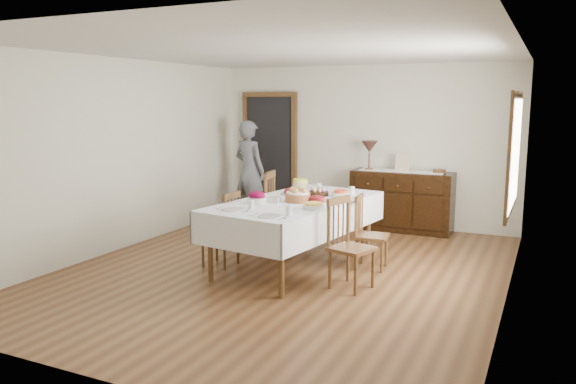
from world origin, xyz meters
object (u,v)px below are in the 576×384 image
at_px(table_lamp, 369,148).
at_px(sideboard, 402,201).
at_px(chair_left_near, 223,229).
at_px(chair_left_far, 259,211).
at_px(dining_table, 296,208).
at_px(chair_right_far, 368,232).
at_px(person, 250,168).
at_px(chair_right_near, 348,243).

bearing_deg(table_lamp, sideboard, 3.87).
xyz_separation_m(chair_left_near, chair_left_far, (0.05, 0.84, 0.08)).
height_order(chair_left_near, table_lamp, table_lamp).
distance_m(dining_table, chair_left_near, 0.93).
relative_size(chair_left_far, sideboard, 0.70).
distance_m(chair_right_far, sideboard, 2.18).
bearing_deg(table_lamp, chair_left_far, -115.10).
relative_size(chair_left_near, chair_right_far, 1.03).
bearing_deg(sideboard, person, -171.94).
bearing_deg(chair_right_near, chair_left_near, 102.65).
bearing_deg(dining_table, chair_left_far, 156.14).
xyz_separation_m(sideboard, table_lamp, (-0.53, -0.04, 0.82)).
xyz_separation_m(dining_table, table_lamp, (0.16, 2.46, 0.56)).
bearing_deg(chair_right_near, chair_left_far, 75.81).
bearing_deg(chair_left_far, person, -157.32).
height_order(dining_table, chair_right_far, chair_right_far).
bearing_deg(chair_right_far, sideboard, -1.94).
bearing_deg(chair_left_near, table_lamp, 161.25).
distance_m(dining_table, person, 2.83).
bearing_deg(chair_right_far, chair_left_far, 78.72).
xyz_separation_m(dining_table, chair_right_near, (0.84, -0.46, -0.23)).
distance_m(chair_right_near, table_lamp, 3.11).
relative_size(chair_left_far, table_lamp, 2.37).
xyz_separation_m(chair_left_near, sideboard, (1.51, 2.85, -0.00)).
relative_size(dining_table, chair_left_near, 2.76).
bearing_deg(sideboard, chair_left_far, -125.98).
bearing_deg(table_lamp, person, -170.83).
height_order(chair_left_near, chair_left_far, chair_left_far).
distance_m(chair_left_near, sideboard, 3.23).
xyz_separation_m(sideboard, person, (-2.53, -0.36, 0.44)).
distance_m(chair_right_near, chair_right_far, 0.79).
relative_size(chair_left_near, sideboard, 0.60).
relative_size(chair_left_near, person, 0.51).
bearing_deg(chair_left_far, chair_left_near, -13.84).
xyz_separation_m(chair_left_far, person, (-1.07, 1.65, 0.36)).
xyz_separation_m(chair_right_near, chair_right_far, (-0.01, 0.78, -0.05)).
height_order(chair_right_near, chair_right_far, chair_right_near).
bearing_deg(person, chair_right_far, 160.57).
height_order(chair_left_far, person, person).
xyz_separation_m(chair_right_far, sideboard, (-0.13, 2.18, 0.02)).
height_order(chair_left_far, sideboard, chair_left_far).
bearing_deg(table_lamp, chair_right_near, -76.95).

